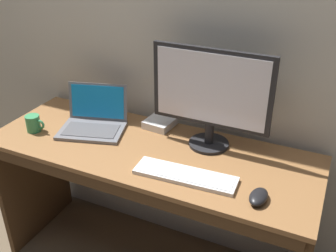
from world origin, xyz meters
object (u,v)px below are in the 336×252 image
wired_keyboard (185,175)px  external_drive_box (160,123)px  laptop_space_gray (93,123)px  computer_mouse (259,197)px  coffee_mug (34,123)px  external_monitor (211,96)px

wired_keyboard → external_drive_box: (-0.29, 0.36, 0.01)m
laptop_space_gray → external_drive_box: (0.29, 0.17, -0.02)m
computer_mouse → external_drive_box: size_ratio=0.82×
external_drive_box → coffee_mug: bearing=-150.5°
wired_keyboard → coffee_mug: 0.84m
laptop_space_gray → coffee_mug: laptop_space_gray is taller
external_drive_box → coffee_mug: size_ratio=1.31×
external_monitor → coffee_mug: 0.90m
external_monitor → computer_mouse: size_ratio=4.80×
coffee_mug → external_monitor: bearing=15.4°
external_monitor → external_drive_box: external_monitor is taller
laptop_space_gray → external_monitor: 0.63m
wired_keyboard → external_drive_box: size_ratio=3.13×
external_monitor → external_drive_box: bearing=164.8°
computer_mouse → coffee_mug: (-1.15, 0.07, 0.02)m
laptop_space_gray → external_monitor: bearing=8.6°
computer_mouse → coffee_mug: coffee_mug is taller
external_monitor → coffee_mug: (-0.84, -0.23, -0.21)m
external_monitor → wired_keyboard: (0.00, -0.28, -0.25)m
laptop_space_gray → wired_keyboard: 0.61m
external_monitor → coffee_mug: size_ratio=5.14×
laptop_space_gray → external_monitor: size_ratio=0.68×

